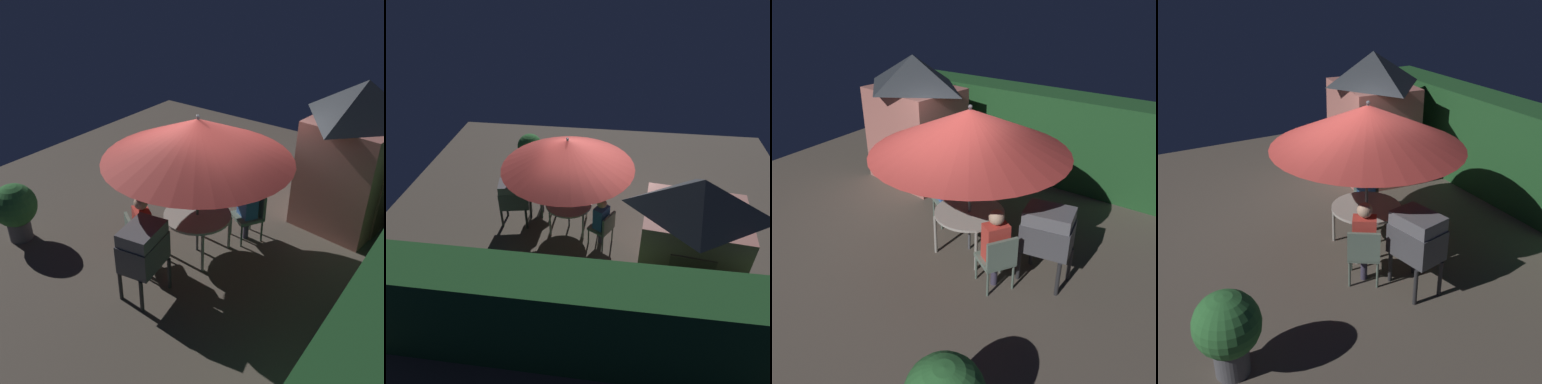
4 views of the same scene
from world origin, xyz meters
The scene contains 11 objects.
ground_plane centered at (0.00, 0.00, 0.00)m, with size 11.00×11.00×0.00m, color brown.
hedge_backdrop centered at (0.00, 3.50, 0.96)m, with size 7.15×0.86×1.93m.
garden_shed centered at (-1.92, 1.82, 1.37)m, with size 2.05×1.68×2.68m.
patio_table centered at (0.61, 0.17, 0.67)m, with size 1.13×1.13×0.73m.
patio_umbrella centered at (0.61, 0.17, 2.07)m, with size 2.98×2.98×2.45m.
bbq_grill centered at (1.95, 0.19, 0.85)m, with size 0.78×0.62×1.20m.
chair_near_shed centered at (1.48, -0.38, 0.52)m, with size 0.64×0.64×0.90m.
chair_far_side centered at (-0.28, 0.70, 0.52)m, with size 0.63×0.63×0.90m.
potted_plant_by_shed centered at (2.23, -2.57, 0.63)m, with size 0.77×0.77×1.08m.
person_in_red centered at (1.41, -0.34, 0.78)m, with size 0.39×0.42×1.26m.
person_in_blue centered at (-0.20, 0.65, 0.78)m, with size 0.38×0.41×1.26m.
Camera 4 is at (6.45, -3.37, 4.23)m, focal length 44.68 mm.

